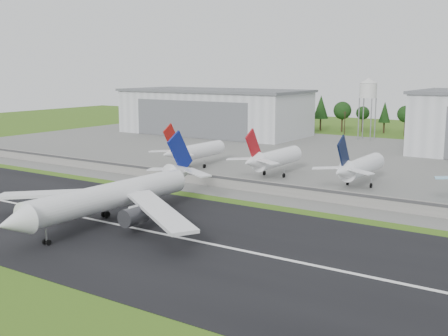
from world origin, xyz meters
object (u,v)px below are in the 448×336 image
Objects in this scene: parked_jet_red_a at (193,151)px; parked_jet_navy at (358,167)px; main_airliner at (109,202)px; parked_jet_red_b at (272,159)px.

parked_jet_navy reaches higher than parked_jet_red_a.
parked_jet_red_b is at bearing -90.94° from main_airliner.
parked_jet_red_a is 30.54m from parked_jet_red_b.
parked_jet_red_a is at bearing -179.98° from parked_jet_navy.
parked_jet_red_a is at bearing -179.95° from parked_jet_red_b.
parked_jet_red_a is 1.00× the size of parked_jet_navy.
parked_jet_red_b is 27.90m from parked_jet_navy.
main_airliner is at bearing -68.02° from parked_jet_red_a.
main_airliner reaches higher than parked_jet_red_b.
main_airliner is 72.20m from parked_jet_red_a.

